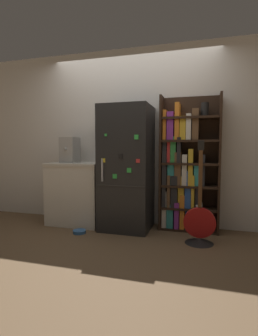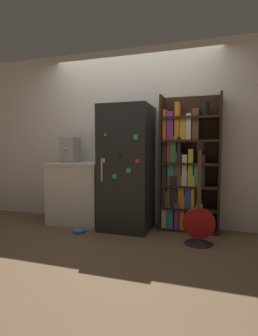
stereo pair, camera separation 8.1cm
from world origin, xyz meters
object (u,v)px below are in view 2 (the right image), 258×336
refrigerator (127,168)px  bookshelf (185,172)px  guitar (199,230)px  pet_bowl (79,231)px  espresso_machine (71,150)px

refrigerator → bookshelf: bearing=13.2°
guitar → bookshelf: bearing=113.7°
refrigerator → guitar: bearing=-18.1°
pet_bowl → espresso_machine: bearing=129.3°
espresso_machine → guitar: espresso_machine is taller
refrigerator → espresso_machine: size_ratio=4.53×
espresso_machine → guitar: bearing=-11.4°
bookshelf → pet_bowl: (-1.32, -0.57, -0.79)m
refrigerator → espresso_machine: (-0.92, 0.06, 0.25)m
refrigerator → pet_bowl: size_ratio=9.88×
refrigerator → guitar: 1.26m
bookshelf → guitar: size_ratio=1.51×
espresso_machine → pet_bowl: (0.37, -0.45, -1.08)m
refrigerator → guitar: (1.00, -0.33, -0.68)m
bookshelf → guitar: (0.22, -0.51, -0.64)m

